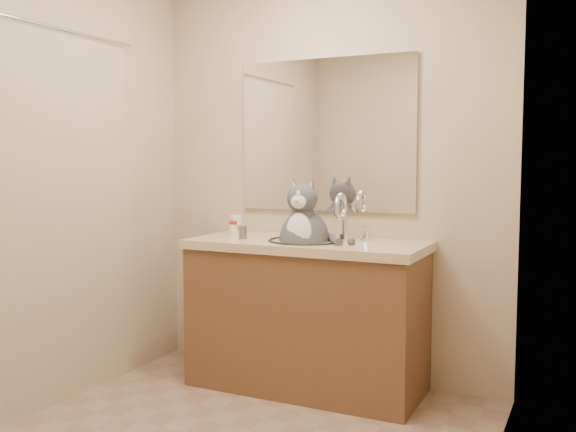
% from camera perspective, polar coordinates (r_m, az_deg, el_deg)
% --- Properties ---
extents(room, '(2.22, 2.52, 2.42)m').
position_cam_1_polar(room, '(2.73, -6.61, 2.88)').
color(room, gray).
rests_on(room, ground).
extents(vanity, '(1.34, 0.59, 1.12)m').
position_cam_1_polar(vanity, '(3.68, 1.67, -8.49)').
color(vanity, brown).
rests_on(vanity, ground).
extents(mirror, '(1.10, 0.02, 0.90)m').
position_cam_1_polar(mirror, '(3.83, 3.36, 7.19)').
color(mirror, white).
rests_on(mirror, room).
extents(shower_curtain, '(0.02, 1.30, 1.93)m').
position_cam_1_polar(shower_curtain, '(3.49, -20.40, 0.24)').
color(shower_curtain, '#C6B895').
rests_on(shower_curtain, ground).
extents(cat, '(0.43, 0.34, 0.56)m').
position_cam_1_polar(cat, '(3.59, 1.44, -1.87)').
color(cat, '#4C4C51').
rests_on(cat, vanity).
extents(pill_bottle_redcap, '(0.06, 0.06, 0.09)m').
position_cam_1_polar(pill_bottle_redcap, '(3.84, -4.85, -1.10)').
color(pill_bottle_redcap, white).
rests_on(pill_bottle_redcap, vanity).
extents(pill_bottle_orange, '(0.08, 0.08, 0.12)m').
position_cam_1_polar(pill_bottle_orange, '(3.85, -4.63, -0.88)').
color(pill_bottle_orange, white).
rests_on(pill_bottle_orange, vanity).
extents(grey_canister, '(0.05, 0.05, 0.07)m').
position_cam_1_polar(grey_canister, '(3.70, -4.04, -1.46)').
color(grey_canister, slate).
rests_on(grey_canister, vanity).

